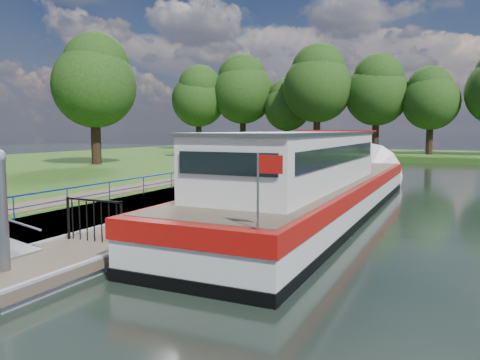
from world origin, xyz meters
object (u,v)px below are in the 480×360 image
at_px(barge, 321,186).
at_px(car_d, 288,147).
at_px(car_c, 231,148).
at_px(car_a, 263,149).
at_px(car_b, 245,148).
at_px(pontoon, 256,197).

height_order(barge, car_d, barge).
bearing_deg(car_c, barge, 114.30).
bearing_deg(car_d, car_c, -160.74).
xyz_separation_m(barge, car_d, (-11.91, 30.02, 0.37)).
relative_size(car_a, car_b, 0.98).
height_order(barge, car_a, barge).
bearing_deg(barge, car_d, 111.64).
xyz_separation_m(barge, car_b, (-15.26, 26.00, 0.36)).
xyz_separation_m(car_a, car_d, (0.58, 5.87, 0.00)).
distance_m(car_a, car_c, 4.69).
height_order(pontoon, car_b, car_b).
distance_m(pontoon, car_d, 29.49).
relative_size(barge, car_c, 5.27).
relative_size(pontoon, car_b, 8.03).
bearing_deg(car_b, car_c, 75.87).
height_order(car_b, car_d, car_d).
bearing_deg(car_a, barge, -58.85).
bearing_deg(barge, pontoon, 153.90).
bearing_deg(car_b, car_a, -140.28).
distance_m(pontoon, barge, 4.10).
distance_m(barge, car_b, 30.15).
distance_m(car_b, car_c, 1.58).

